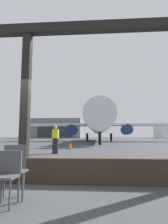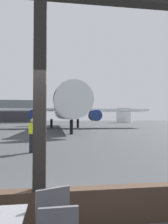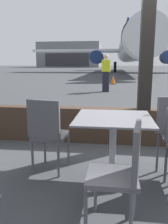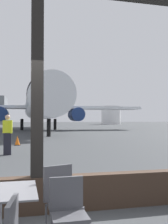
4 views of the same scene
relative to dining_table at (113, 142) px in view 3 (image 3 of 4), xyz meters
name	(u,v)px [view 3 (image 3 of 4)]	position (x,y,z in m)	size (l,w,h in m)	color
ground_plane	(117,71)	(0.48, 41.31, -0.45)	(220.00, 220.00, 0.00)	#383A3D
window_frame	(146,56)	(0.48, 1.31, 0.99)	(7.75, 0.24, 3.97)	#38281E
dining_table	(113,142)	(0.00, 0.00, 0.00)	(0.84, 0.84, 0.74)	slate
cafe_chair_aisle_left	(47,130)	(-0.78, 0.08, 0.09)	(0.44, 0.44, 0.92)	#4C4C51
cafe_chair_aisle_right	(123,169)	(0.08, -0.83, 0.08)	(0.44, 0.44, 0.88)	#4C4C51
airplane	(132,49)	(2.49, 34.24, 3.08)	(29.71, 35.68, 10.47)	silver
ground_crew_worker	(106,73)	(-0.40, 8.71, 0.45)	(0.41, 0.45, 1.74)	black
traffic_cone	(113,80)	(-0.07, 12.94, -0.19)	(0.36, 0.36, 0.56)	orange
distant_hangar	(71,55)	(-16.16, 86.16, 3.88)	(21.78, 17.12, 8.67)	slate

